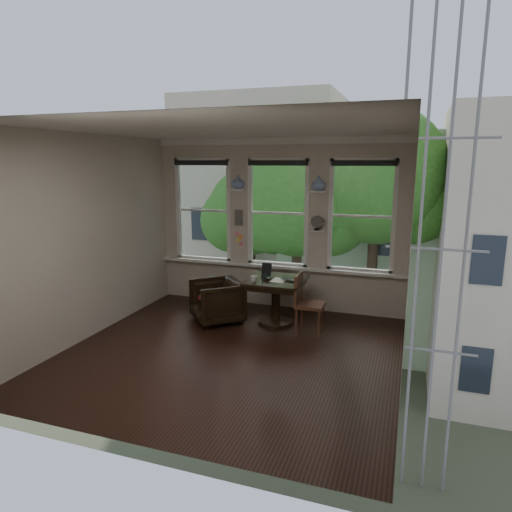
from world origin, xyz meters
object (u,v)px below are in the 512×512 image
at_px(armchair_left, 217,301).
at_px(mug, 254,279).
at_px(side_chair_right, 310,304).
at_px(laptop, 289,281).
at_px(table, 276,302).

height_order(armchair_left, mug, mug).
bearing_deg(mug, side_chair_right, 1.53).
xyz_separation_m(side_chair_right, laptop, (-0.38, 0.15, 0.30)).
xyz_separation_m(table, mug, (-0.30, -0.24, 0.42)).
height_order(armchair_left, laptop, laptop).
relative_size(table, armchair_left, 1.17).
height_order(side_chair_right, mug, side_chair_right).
bearing_deg(mug, laptop, 18.18).
bearing_deg(laptop, armchair_left, -159.10).
height_order(armchair_left, side_chair_right, side_chair_right).
bearing_deg(table, mug, -140.90).
bearing_deg(laptop, side_chair_right, -8.36).
height_order(table, mug, mug).
bearing_deg(armchair_left, table, 61.50).
bearing_deg(mug, table, 39.10).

